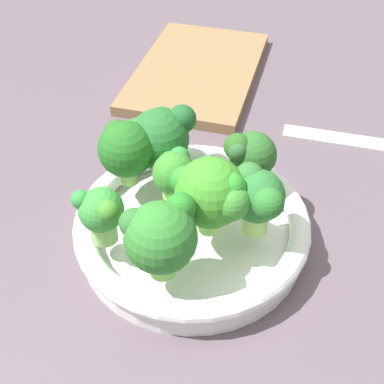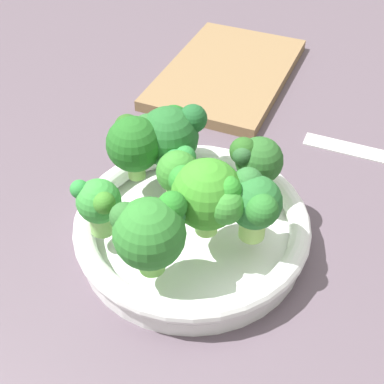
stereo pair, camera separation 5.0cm
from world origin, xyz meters
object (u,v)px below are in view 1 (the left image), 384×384
at_px(bowl, 192,227).
at_px(broccoli_floret_5, 174,171).
at_px(broccoli_floret_7, 258,197).
at_px(cutting_board, 197,71).
at_px(broccoli_floret_1, 212,194).
at_px(broccoli_floret_0, 250,157).
at_px(broccoli_floret_2, 127,148).
at_px(broccoli_floret_6, 162,235).
at_px(broccoli_floret_3, 158,136).
at_px(broccoli_floret_4, 101,212).

relative_size(bowl, broccoli_floret_5, 4.59).
bearing_deg(broccoli_floret_7, cutting_board, 0.02).
height_order(bowl, broccoli_floret_1, broccoli_floret_1).
bearing_deg(broccoli_floret_0, cutting_board, 1.44).
bearing_deg(broccoli_floret_1, broccoli_floret_2, 40.61).
distance_m(bowl, broccoli_floret_2, 0.11).
bearing_deg(broccoli_floret_6, broccoli_floret_7, -68.62).
height_order(broccoli_floret_5, broccoli_floret_7, broccoli_floret_7).
bearing_deg(broccoli_floret_1, broccoli_floret_3, 21.08).
bearing_deg(broccoli_floret_5, broccoli_floret_0, -89.44).
relative_size(broccoli_floret_0, broccoli_floret_6, 0.85).
distance_m(broccoli_floret_6, broccoli_floret_7, 0.10).
bearing_deg(broccoli_floret_0, broccoli_floret_5, 90.56).
distance_m(broccoli_floret_1, broccoli_floret_4, 0.10).
bearing_deg(broccoli_floret_3, bowl, -162.54).
distance_m(broccoli_floret_0, broccoli_floret_3, 0.10).
distance_m(broccoli_floret_0, cutting_board, 0.31).
height_order(broccoli_floret_6, cutting_board, broccoli_floret_6).
bearing_deg(cutting_board, broccoli_floret_5, 166.87).
bearing_deg(broccoli_floret_5, broccoli_floret_1, -153.47).
bearing_deg(broccoli_floret_3, broccoli_floret_6, 175.64).
height_order(broccoli_floret_3, broccoli_floret_7, broccoli_floret_3).
bearing_deg(broccoli_floret_4, broccoli_floret_2, -19.23).
bearing_deg(broccoli_floret_3, broccoli_floret_5, -166.40).
distance_m(broccoli_floret_1, broccoli_floret_6, 0.07).
bearing_deg(broccoli_floret_7, broccoli_floret_1, 82.03).
bearing_deg(broccoli_floret_7, bowl, 61.87).
relative_size(broccoli_floret_6, cutting_board, 0.28).
distance_m(broccoli_floret_6, cutting_board, 0.42).
xyz_separation_m(bowl, cutting_board, (0.34, -0.06, -0.01)).
bearing_deg(broccoli_floret_6, broccoli_floret_5, -12.51).
relative_size(broccoli_floret_0, broccoli_floret_7, 0.92).
bearing_deg(broccoli_floret_6, broccoli_floret_4, 48.95).
xyz_separation_m(bowl, broccoli_floret_5, (0.03, 0.01, 0.05)).
height_order(broccoli_floret_0, broccoli_floret_3, broccoli_floret_3).
xyz_separation_m(broccoli_floret_5, broccoli_floret_6, (-0.10, 0.02, 0.02)).
relative_size(broccoli_floret_3, broccoli_floret_5, 1.54).
xyz_separation_m(broccoli_floret_2, broccoli_floret_3, (0.02, -0.03, -0.00)).
bearing_deg(broccoli_floret_5, broccoli_floret_3, 13.60).
bearing_deg(broccoli_floret_3, broccoli_floret_7, -143.19).
bearing_deg(broccoli_floret_2, broccoli_floret_1, -139.39).
distance_m(broccoli_floret_0, broccoli_floret_1, 0.08).
bearing_deg(broccoli_floret_2, broccoli_floret_5, -122.00).
xyz_separation_m(broccoli_floret_0, broccoli_floret_4, (-0.06, 0.15, -0.00)).
bearing_deg(broccoli_floret_4, bowl, -75.75).
relative_size(broccoli_floret_5, cutting_board, 0.19).
height_order(broccoli_floret_4, broccoli_floret_7, broccoli_floret_7).
distance_m(bowl, broccoli_floret_3, 0.10).
distance_m(broccoli_floret_0, broccoli_floret_2, 0.13).
distance_m(broccoli_floret_5, cutting_board, 0.32).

